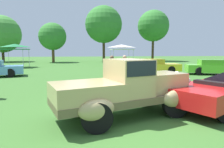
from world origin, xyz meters
TOP-DOWN VIEW (x-y plane):
  - ground_plane at (0.00, 0.00)m, footprint 120.00×120.00m
  - feature_pickup_truck at (0.07, 0.45)m, footprint 4.40×2.81m
  - neighbor_convertible at (3.45, 0.95)m, footprint 4.50×3.60m
  - show_car_yellow at (4.71, 11.36)m, footprint 4.65×1.91m
  - show_car_lime at (9.21, 9.59)m, footprint 4.50×2.87m
  - spectator_near_truck at (1.10, 5.78)m, footprint 0.46×0.43m
  - spectator_by_row at (0.27, 5.02)m, footprint 0.42×0.28m
  - canopy_tent_left_field at (-9.11, 18.88)m, footprint 2.63×2.63m
  - canopy_tent_center_field at (3.47, 19.59)m, footprint 2.73×2.73m
  - treeline_far_left at (-15.31, 31.38)m, footprint 6.37×6.37m
  - treeline_mid_left at (-6.39, 28.53)m, footprint 4.46×4.46m
  - treeline_center at (2.08, 29.01)m, footprint 6.29×6.29m
  - treeline_mid_right at (11.41, 30.45)m, footprint 5.73×5.73m

SIDE VIEW (x-z plane):
  - ground_plane at x=0.00m, z-range 0.00..0.00m
  - neighbor_convertible at x=3.45m, z-range -0.12..1.28m
  - show_car_lime at x=9.21m, z-range -0.01..1.21m
  - show_car_yellow at x=4.71m, z-range -0.01..1.21m
  - feature_pickup_truck at x=0.07m, z-range 0.01..1.71m
  - spectator_near_truck at x=1.10m, z-range 0.07..1.76m
  - spectator_by_row at x=0.27m, z-range 0.07..1.76m
  - canopy_tent_left_field at x=-9.11m, z-range 1.07..3.78m
  - canopy_tent_center_field at x=3.47m, z-range 1.07..3.78m
  - treeline_mid_left at x=-6.39m, z-range 0.99..7.46m
  - treeline_far_left at x=-15.31m, z-range 0.79..8.74m
  - treeline_center at x=2.08m, z-range 1.60..11.11m
  - treeline_mid_right at x=11.41m, z-range 1.78..11.12m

